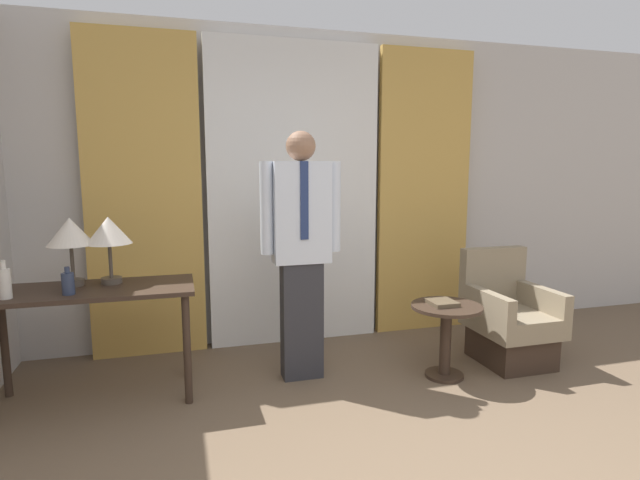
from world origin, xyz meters
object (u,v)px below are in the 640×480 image
(armchair, at_px, (508,321))
(side_table, at_px, (446,328))
(desk, at_px, (92,305))
(table_lamp_right, at_px, (109,233))
(person, at_px, (301,245))
(bottle_near_edge, at_px, (68,283))
(bottle_by_lamp, at_px, (5,283))
(book, at_px, (442,303))
(table_lamp_left, at_px, (70,234))

(armchair, relative_size, side_table, 1.61)
(desk, bearing_deg, table_lamp_right, 43.52)
(table_lamp_right, distance_m, armchair, 3.05)
(person, bearing_deg, desk, 179.39)
(bottle_near_edge, relative_size, bottle_by_lamp, 0.75)
(bottle_near_edge, bearing_deg, person, 4.58)
(desk, relative_size, bottle_by_lamp, 5.56)
(desk, distance_m, bottle_by_lamp, 0.51)
(bottle_by_lamp, bearing_deg, armchair, -0.42)
(person, height_order, armchair, person)
(bottle_near_edge, bearing_deg, desk, 53.16)
(table_lamp_right, distance_m, book, 2.36)
(bottle_near_edge, xyz_separation_m, person, (1.50, 0.12, 0.15))
(bottle_near_edge, bearing_deg, table_lamp_left, 93.55)
(desk, relative_size, bottle_near_edge, 7.44)
(side_table, relative_size, book, 2.63)
(table_lamp_left, relative_size, side_table, 0.83)
(desk, bearing_deg, armchair, -3.13)
(desk, relative_size, table_lamp_right, 2.87)
(side_table, bearing_deg, person, 163.85)
(side_table, xyz_separation_m, book, (-0.03, 0.02, 0.19))
(desk, bearing_deg, bottle_near_edge, -126.84)
(table_lamp_right, height_order, bottle_by_lamp, table_lamp_right)
(armchair, bearing_deg, table_lamp_right, 174.60)
(bottle_near_edge, distance_m, side_table, 2.56)
(table_lamp_left, distance_m, bottle_near_edge, 0.37)
(armchair, bearing_deg, book, -169.89)
(person, distance_m, armchair, 1.78)
(desk, bearing_deg, book, -6.82)
(table_lamp_right, bearing_deg, bottle_by_lamp, -155.69)
(table_lamp_left, bearing_deg, table_lamp_right, 0.00)
(bottle_by_lamp, bearing_deg, side_table, -3.35)
(bottle_by_lamp, relative_size, armchair, 0.26)
(table_lamp_left, bearing_deg, desk, -43.52)
(table_lamp_left, distance_m, armchair, 3.27)
(bottle_near_edge, xyz_separation_m, side_table, (2.51, -0.17, -0.46))
(person, xyz_separation_m, armchair, (1.65, -0.15, -0.66))
(table_lamp_right, height_order, side_table, table_lamp_right)
(table_lamp_right, relative_size, bottle_by_lamp, 1.94)
(desk, bearing_deg, table_lamp_left, 136.48)
(book, bearing_deg, armchair, 10.11)
(side_table, bearing_deg, bottle_by_lamp, 176.65)
(desk, height_order, person, person)
(table_lamp_left, xyz_separation_m, book, (2.50, -0.40, -0.54))
(table_lamp_right, bearing_deg, armchair, -5.40)
(side_table, bearing_deg, desk, 172.73)
(table_lamp_left, xyz_separation_m, armchair, (3.16, -0.28, -0.78))
(desk, relative_size, book, 6.23)
(desk, relative_size, person, 0.72)
(desk, bearing_deg, person, -0.61)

